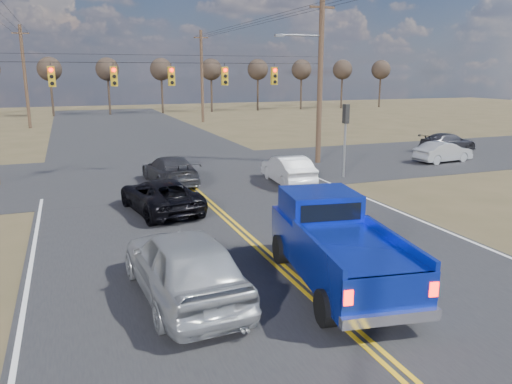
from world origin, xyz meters
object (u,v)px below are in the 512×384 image
object	(u,v)px
white_car_queue	(288,169)
dgrey_car_queue	(170,170)
black_suv	(160,195)
pickup_truck	(336,245)
cross_car_east_far	(448,142)
silver_suv	(183,264)
cross_car_east_near	(443,152)

from	to	relation	value
white_car_queue	dgrey_car_queue	xyz separation A→B (m)	(-5.60, 2.01, -0.01)
black_suv	white_car_queue	xyz separation A→B (m)	(7.00, 3.02, 0.04)
pickup_truck	cross_car_east_far	distance (m)	25.96
pickup_truck	white_car_queue	distance (m)	12.37
pickup_truck	black_suv	world-z (taller)	pickup_truck
silver_suv	white_car_queue	size ratio (longest dim) A/B	1.23
dgrey_car_queue	cross_car_east_near	distance (m)	17.26
cross_car_east_near	cross_car_east_far	size ratio (longest dim) A/B	0.89
silver_suv	cross_car_east_near	size ratio (longest dim) A/B	1.37
white_car_queue	dgrey_car_queue	distance (m)	5.95
black_suv	cross_car_east_near	size ratio (longest dim) A/B	1.25
pickup_truck	dgrey_car_queue	distance (m)	13.85
silver_suv	black_suv	distance (m)	8.24
white_car_queue	cross_car_east_far	bearing A→B (deg)	-154.98
cross_car_east_far	pickup_truck	bearing A→B (deg)	127.72
pickup_truck	black_suv	size ratio (longest dim) A/B	1.27
white_car_queue	black_suv	bearing A→B (deg)	27.41
pickup_truck	dgrey_car_queue	xyz separation A→B (m)	(-1.71, 13.74, -0.37)
dgrey_car_queue	black_suv	bearing A→B (deg)	69.82
white_car_queue	cross_car_east_near	size ratio (longest dim) A/B	1.12
silver_suv	cross_car_east_near	xyz separation A→B (m)	(19.53, 13.40, -0.27)
pickup_truck	black_suv	distance (m)	9.26
silver_suv	black_suv	bearing A→B (deg)	-100.04
black_suv	white_car_queue	bearing A→B (deg)	-166.12
silver_suv	dgrey_car_queue	distance (m)	13.41
cross_car_east_near	black_suv	bearing A→B (deg)	98.91
cross_car_east_near	white_car_queue	bearing A→B (deg)	93.97
black_suv	dgrey_car_queue	xyz separation A→B (m)	(1.39, 5.03, 0.03)
dgrey_car_queue	silver_suv	bearing A→B (deg)	75.59
dgrey_car_queue	pickup_truck	bearing A→B (deg)	92.41
pickup_truck	cross_car_east_near	world-z (taller)	pickup_truck
pickup_truck	silver_suv	xyz separation A→B (m)	(-3.97, 0.53, -0.17)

